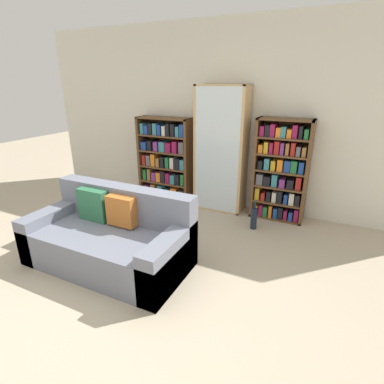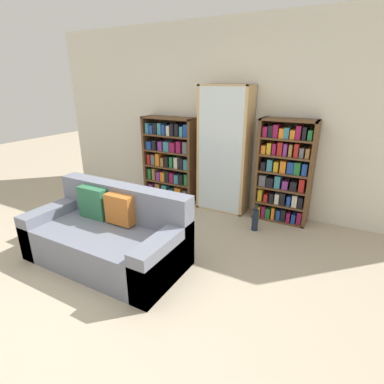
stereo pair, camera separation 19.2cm
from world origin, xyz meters
The scene contains 7 objects.
ground_plane centered at (0.00, 0.00, 0.00)m, with size 16.00×16.00×0.00m, color tan.
wall_back centered at (0.00, 2.69, 1.35)m, with size 6.21×0.06×2.70m.
couch centered at (-0.35, 0.53, 0.28)m, with size 1.72×0.86×0.79m.
bookshelf_left centered at (-0.79, 2.49, 0.65)m, with size 0.90×0.32×1.34m.
display_cabinet centered at (0.18, 2.47, 0.91)m, with size 0.74×0.36×1.83m.
bookshelf_right centered at (1.06, 2.49, 0.69)m, with size 0.73×0.32×1.41m.
wine_bottle centered at (0.85, 1.98, 0.15)m, with size 0.08×0.08×0.37m.
Camera 1 is at (1.67, -1.64, 1.86)m, focal length 28.00 mm.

